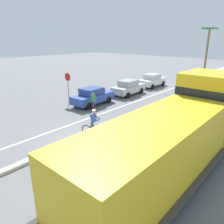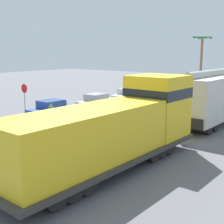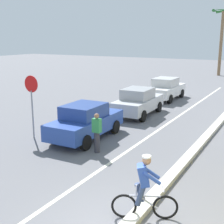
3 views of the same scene
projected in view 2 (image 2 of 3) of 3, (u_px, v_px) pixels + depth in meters
ground_plane at (32, 146)px, 18.40m from camera, size 120.00×120.00×0.00m
median_curb at (100, 126)px, 22.94m from camera, size 0.36×36.00×0.16m
lane_stripe at (77, 123)px, 24.45m from camera, size 0.14×36.00×0.01m
locomotive at (118, 130)px, 14.95m from camera, size 3.10×11.61×4.20m
hopper_car_lead at (216, 96)px, 24.11m from camera, size 2.90×10.60×4.18m
parked_car_blue at (52, 110)px, 25.46m from camera, size 1.92×4.24×1.62m
parked_car_silver at (97, 102)px, 29.28m from camera, size 1.95×4.26×1.62m
parked_car_white at (129, 96)px, 33.52m from camera, size 1.86×4.21×1.62m
cyclist at (46, 130)px, 18.83m from camera, size 1.56×0.83×1.71m
stop_sign at (24, 94)px, 25.76m from camera, size 0.76×0.08×2.88m
palm_tree_near at (202, 52)px, 45.68m from camera, size 2.33×2.33×7.80m
pedestrian_by_cars at (51, 114)px, 23.62m from camera, size 0.34×0.22×1.62m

